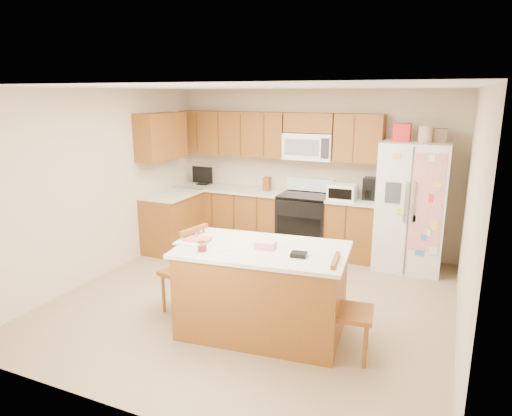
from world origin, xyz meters
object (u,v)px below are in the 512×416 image
at_px(refrigerator, 412,205).
at_px(windsor_chair_left, 185,271).
at_px(island, 262,290).
at_px(windsor_chair_back, 290,277).
at_px(windsor_chair_right, 349,311).
at_px(stove, 305,222).

distance_m(refrigerator, windsor_chair_left, 3.31).
bearing_deg(windsor_chair_left, island, -5.32).
xyz_separation_m(windsor_chair_back, windsor_chair_right, (0.81, -0.67, 0.05)).
xyz_separation_m(stove, refrigerator, (1.57, -0.06, 0.45)).
height_order(island, windsor_chair_right, island).
xyz_separation_m(island, windsor_chair_back, (0.10, 0.58, -0.06)).
bearing_deg(refrigerator, windsor_chair_right, -96.00).
height_order(refrigerator, island, refrigerator).
bearing_deg(windsor_chair_left, refrigerator, 48.37).
bearing_deg(windsor_chair_right, stove, 115.66).
relative_size(stove, windsor_chair_left, 1.10).
distance_m(island, windsor_chair_back, 0.59).
bearing_deg(island, refrigerator, 64.84).
relative_size(stove, refrigerator, 0.55).
height_order(refrigerator, windsor_chair_right, refrigerator).
distance_m(island, windsor_chair_left, 0.99).
distance_m(refrigerator, windsor_chair_right, 2.69).
distance_m(stove, windsor_chair_left, 2.58).
bearing_deg(windsor_chair_right, refrigerator, 84.00).
bearing_deg(windsor_chair_back, island, -100.28).
relative_size(island, windsor_chair_right, 1.86).
relative_size(refrigerator, island, 1.13).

